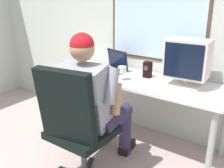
{
  "coord_description": "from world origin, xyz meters",
  "views": [
    {
      "loc": [
        1.09,
        -0.13,
        1.54
      ],
      "look_at": [
        -0.19,
        1.67,
        0.77
      ],
      "focal_mm": 41.68,
      "sensor_mm": 36.0,
      "label": 1
    }
  ],
  "objects_px": {
    "office_chair": "(75,123)",
    "crt_monitor": "(187,59)",
    "wine_glass": "(122,70)",
    "desk": "(137,87)",
    "desk_speaker": "(147,70)",
    "laptop": "(113,66)",
    "person_seated": "(93,102)"
  },
  "relations": [
    {
      "from": "laptop",
      "to": "desk_speaker",
      "type": "xyz_separation_m",
      "value": [
        0.42,
        0.02,
        0.02
      ]
    },
    {
      "from": "crt_monitor",
      "to": "desk",
      "type": "bearing_deg",
      "value": -173.83
    },
    {
      "from": "office_chair",
      "to": "crt_monitor",
      "type": "height_order",
      "value": "crt_monitor"
    },
    {
      "from": "crt_monitor",
      "to": "desk_speaker",
      "type": "xyz_separation_m",
      "value": [
        -0.42,
        0.04,
        -0.17
      ]
    },
    {
      "from": "crt_monitor",
      "to": "laptop",
      "type": "distance_m",
      "value": 0.86
    },
    {
      "from": "crt_monitor",
      "to": "office_chair",
      "type": "bearing_deg",
      "value": -118.49
    },
    {
      "from": "office_chair",
      "to": "desk_speaker",
      "type": "xyz_separation_m",
      "value": [
        0.1,
        0.99,
        0.21
      ]
    },
    {
      "from": "desk_speaker",
      "to": "office_chair",
      "type": "bearing_deg",
      "value": -95.6
    },
    {
      "from": "desk",
      "to": "wine_glass",
      "type": "distance_m",
      "value": 0.25
    },
    {
      "from": "laptop",
      "to": "wine_glass",
      "type": "relative_size",
      "value": 2.63
    },
    {
      "from": "laptop",
      "to": "desk",
      "type": "bearing_deg",
      "value": -11.08
    },
    {
      "from": "desk_speaker",
      "to": "laptop",
      "type": "bearing_deg",
      "value": -176.75
    },
    {
      "from": "desk",
      "to": "desk_speaker",
      "type": "height_order",
      "value": "desk_speaker"
    },
    {
      "from": "crt_monitor",
      "to": "wine_glass",
      "type": "height_order",
      "value": "crt_monitor"
    },
    {
      "from": "desk",
      "to": "wine_glass",
      "type": "bearing_deg",
      "value": -126.36
    },
    {
      "from": "laptop",
      "to": "wine_glass",
      "type": "bearing_deg",
      "value": -38.21
    },
    {
      "from": "desk_speaker",
      "to": "person_seated",
      "type": "bearing_deg",
      "value": -100.85
    },
    {
      "from": "crt_monitor",
      "to": "desk_speaker",
      "type": "bearing_deg",
      "value": 174.07
    },
    {
      "from": "person_seated",
      "to": "crt_monitor",
      "type": "xyz_separation_m",
      "value": [
        0.55,
        0.67,
        0.32
      ]
    },
    {
      "from": "office_chair",
      "to": "crt_monitor",
      "type": "xyz_separation_m",
      "value": [
        0.51,
        0.95,
        0.39
      ]
    },
    {
      "from": "person_seated",
      "to": "laptop",
      "type": "bearing_deg",
      "value": 112.36
    },
    {
      "from": "crt_monitor",
      "to": "wine_glass",
      "type": "xyz_separation_m",
      "value": [
        -0.58,
        -0.19,
        -0.15
      ]
    },
    {
      "from": "office_chair",
      "to": "desk_speaker",
      "type": "relative_size",
      "value": 6.49
    },
    {
      "from": "laptop",
      "to": "wine_glass",
      "type": "height_order",
      "value": "laptop"
    },
    {
      "from": "office_chair",
      "to": "person_seated",
      "type": "bearing_deg",
      "value": 98.2
    },
    {
      "from": "desk",
      "to": "desk_speaker",
      "type": "relative_size",
      "value": 11.11
    },
    {
      "from": "desk",
      "to": "wine_glass",
      "type": "height_order",
      "value": "wine_glass"
    },
    {
      "from": "laptop",
      "to": "wine_glass",
      "type": "distance_m",
      "value": 0.34
    },
    {
      "from": "person_seated",
      "to": "laptop",
      "type": "relative_size",
      "value": 3.42
    },
    {
      "from": "laptop",
      "to": "office_chair",
      "type": "bearing_deg",
      "value": -71.48
    },
    {
      "from": "desk",
      "to": "office_chair",
      "type": "xyz_separation_m",
      "value": [
        -0.04,
        -0.9,
        -0.04
      ]
    },
    {
      "from": "laptop",
      "to": "desk_speaker",
      "type": "height_order",
      "value": "laptop"
    }
  ]
}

